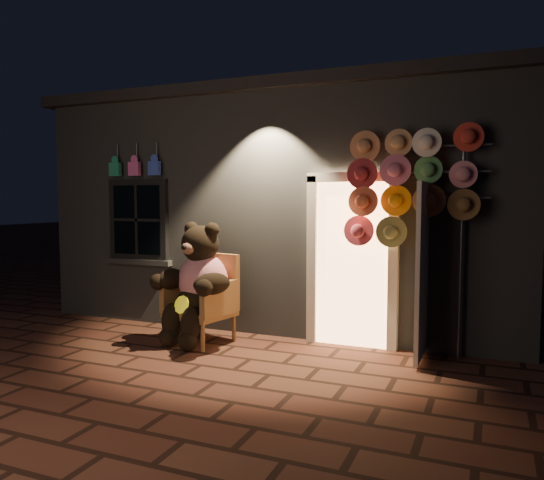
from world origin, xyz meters
The scene contains 5 objects.
ground centered at (0.00, 0.00, 0.00)m, with size 60.00×60.00×0.00m, color brown.
shop_building centered at (0.00, 3.99, 1.74)m, with size 7.30×5.95×3.51m.
wicker_armchair centered at (-0.47, 0.93, 0.57)m, with size 0.91×0.85×1.14m.
teddy_bear centered at (-0.50, 0.78, 0.78)m, with size 1.11×0.96×1.56m.
hat_rack centered at (2.06, 1.28, 2.05)m, with size 1.61×0.22×2.68m.
Camera 1 is at (2.99, -5.04, 1.85)m, focal length 35.00 mm.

